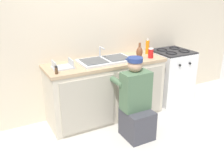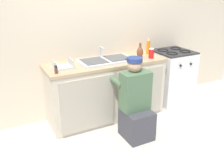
{
  "view_description": "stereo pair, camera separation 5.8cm",
  "coord_description": "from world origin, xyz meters",
  "views": [
    {
      "loc": [
        -1.59,
        -2.86,
        1.96
      ],
      "look_at": [
        0.0,
        0.1,
        0.73
      ],
      "focal_mm": 40.0,
      "sensor_mm": 36.0,
      "label": 1
    },
    {
      "loc": [
        -1.54,
        -2.89,
        1.96
      ],
      "look_at": [
        0.0,
        0.1,
        0.73
      ],
      "focal_mm": 40.0,
      "sensor_mm": 36.0,
      "label": 2
    }
  ],
  "objects": [
    {
      "name": "soda_cup_red",
      "position": [
        0.7,
        0.14,
        0.98
      ],
      "size": [
        0.08,
        0.08,
        0.15
      ],
      "color": "red",
      "rests_on": "countertop"
    },
    {
      "name": "sink_double_basin",
      "position": [
        0.0,
        0.3,
        0.93
      ],
      "size": [
        0.8,
        0.44,
        0.19
      ],
      "color": "silver",
      "rests_on": "countertop"
    },
    {
      "name": "plumber_person",
      "position": [
        0.11,
        -0.38,
        0.46
      ],
      "size": [
        0.42,
        0.61,
        1.1
      ],
      "color": "#3F3F47",
      "rests_on": "ground_plane"
    },
    {
      "name": "ground_plane",
      "position": [
        0.0,
        0.0,
        0.0
      ],
      "size": [
        12.0,
        12.0,
        0.0
      ],
      "primitive_type": "plane",
      "color": "beige"
    },
    {
      "name": "stove_range",
      "position": [
        1.29,
        0.3,
        0.46
      ],
      "size": [
        0.62,
        0.62,
        0.93
      ],
      "color": "white",
      "rests_on": "ground_plane"
    },
    {
      "name": "soap_bottle_orange",
      "position": [
        0.8,
        0.37,
        1.02
      ],
      "size": [
        0.06,
        0.06,
        0.25
      ],
      "color": "orange",
      "rests_on": "countertop"
    },
    {
      "name": "dish_rack_tray",
      "position": [
        -0.65,
        0.29,
        0.93
      ],
      "size": [
        0.28,
        0.22,
        0.11
      ],
      "color": "#B2B7BC",
      "rests_on": "countertop"
    },
    {
      "name": "counter_cabinet",
      "position": [
        0.0,
        0.29,
        0.43
      ],
      "size": [
        1.77,
        0.62,
        0.86
      ],
      "color": "beige",
      "rests_on": "ground_plane"
    },
    {
      "name": "spice_bottle_pepper",
      "position": [
        -0.8,
        0.1,
        0.96
      ],
      "size": [
        0.04,
        0.04,
        0.1
      ],
      "color": "#513823",
      "rests_on": "countertop"
    },
    {
      "name": "vase_decorative",
      "position": [
        0.56,
        0.25,
        1.0
      ],
      "size": [
        0.1,
        0.1,
        0.23
      ],
      "color": "brown",
      "rests_on": "countertop"
    },
    {
      "name": "back_wall",
      "position": [
        0.0,
        0.65,
        1.25
      ],
      "size": [
        6.0,
        0.1,
        2.5
      ],
      "primitive_type": "cube",
      "color": "beige",
      "rests_on": "ground_plane"
    },
    {
      "name": "countertop",
      "position": [
        0.0,
        0.3,
        0.89
      ],
      "size": [
        1.81,
        0.62,
        0.04
      ],
      "primitive_type": "cube",
      "color": "tan",
      "rests_on": "counter_cabinet"
    }
  ]
}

